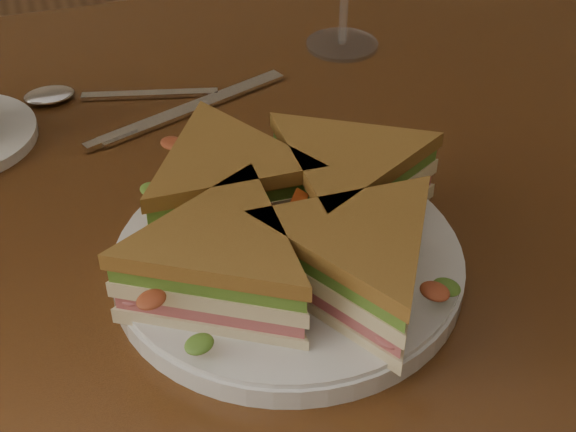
{
  "coord_description": "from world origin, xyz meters",
  "views": [
    {
      "loc": [
        -0.12,
        -0.52,
        1.14
      ],
      "look_at": [
        0.02,
        -0.11,
        0.8
      ],
      "focal_mm": 50.0,
      "sensor_mm": 36.0,
      "label": 1
    }
  ],
  "objects_px": {
    "spoon": "(74,96)",
    "knife": "(182,113)",
    "table": "(231,276)",
    "sandwich_wedges": "(288,222)",
    "plate": "(288,262)"
  },
  "relations": [
    {
      "from": "spoon",
      "to": "knife",
      "type": "bearing_deg",
      "value": -18.5
    },
    {
      "from": "table",
      "to": "sandwich_wedges",
      "type": "xyz_separation_m",
      "value": [
        0.02,
        -0.11,
        0.14
      ]
    },
    {
      "from": "knife",
      "to": "table",
      "type": "bearing_deg",
      "value": -106.41
    },
    {
      "from": "plate",
      "to": "spoon",
      "type": "distance_m",
      "value": 0.32
    },
    {
      "from": "table",
      "to": "spoon",
      "type": "height_order",
      "value": "spoon"
    },
    {
      "from": "table",
      "to": "plate",
      "type": "relative_size",
      "value": 4.83
    },
    {
      "from": "table",
      "to": "sandwich_wedges",
      "type": "distance_m",
      "value": 0.18
    },
    {
      "from": "plate",
      "to": "spoon",
      "type": "xyz_separation_m",
      "value": [
        -0.12,
        0.3,
        -0.0
      ]
    },
    {
      "from": "spoon",
      "to": "sandwich_wedges",
      "type": "bearing_deg",
      "value": -54.0
    },
    {
      "from": "plate",
      "to": "sandwich_wedges",
      "type": "xyz_separation_m",
      "value": [
        -0.0,
        0.0,
        0.04
      ]
    },
    {
      "from": "spoon",
      "to": "table",
      "type": "bearing_deg",
      "value": -46.67
    },
    {
      "from": "table",
      "to": "sandwich_wedges",
      "type": "bearing_deg",
      "value": -81.9
    },
    {
      "from": "plate",
      "to": "knife",
      "type": "bearing_deg",
      "value": 96.04
    },
    {
      "from": "sandwich_wedges",
      "to": "spoon",
      "type": "relative_size",
      "value": 1.71
    },
    {
      "from": "spoon",
      "to": "knife",
      "type": "xyz_separation_m",
      "value": [
        0.09,
        -0.06,
        -0.0
      ]
    }
  ]
}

